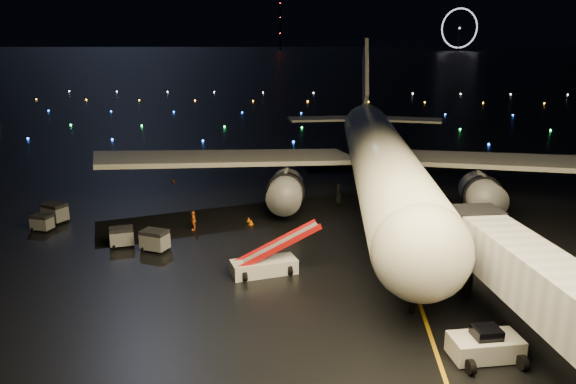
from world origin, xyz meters
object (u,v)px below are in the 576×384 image
airliner (380,123)px  baggage_cart_1 (122,237)px  pushback_tug (485,343)px  crew_c (194,220)px  baggage_cart_0 (155,241)px  belt_loader (264,252)px  baggage_cart_3 (55,213)px  baggage_cart_2 (42,223)px

airliner → baggage_cart_1: (-23.34, -16.01, -7.85)m
airliner → pushback_tug: (3.58, -31.85, -7.76)m
crew_c → baggage_cart_0: (-2.07, -5.50, -0.03)m
belt_loader → baggage_cart_1: size_ratio=3.68×
baggage_cart_1 → pushback_tug: bearing=-51.9°
baggage_cart_0 → baggage_cart_3: baggage_cart_3 is taller
pushback_tug → crew_c: (-21.64, 20.49, 0.01)m
crew_c → baggage_cart_2: bearing=-93.7°
pushback_tug → belt_loader: belt_loader is taller
pushback_tug → baggage_cart_0: pushback_tug is taller
baggage_cart_0 → belt_loader: bearing=-5.6°
crew_c → baggage_cart_3: bearing=-103.9°
crew_c → baggage_cart_2: crew_c is taller
crew_c → baggage_cart_3: 14.31m
crew_c → baggage_cart_0: bearing=-28.9°
belt_loader → baggage_cart_2: 23.64m
airliner → pushback_tug: airliner is taller
baggage_cart_2 → airliner: bearing=31.5°
airliner → baggage_cart_2: size_ratio=34.09×
airliner → baggage_cart_1: 29.37m
baggage_cart_1 → baggage_cart_2: size_ratio=1.11×
crew_c → baggage_cart_1: bearing=-56.9°
pushback_tug → baggage_cart_3: size_ratio=1.77×
airliner → crew_c: size_ratio=32.43×
pushback_tug → baggage_cart_2: (-35.92, 19.35, -0.18)m
pushback_tug → baggage_cart_0: bearing=135.6°
belt_loader → crew_c: (-7.76, 9.63, -0.84)m
airliner → baggage_cart_1: size_ratio=30.68×
baggage_cart_1 → baggage_cart_2: bearing=137.3°
crew_c → baggage_cart_2: 14.32m
baggage_cart_3 → airliner: bearing=41.6°
pushback_tug → baggage_cart_3: 42.04m
belt_loader → baggage_cart_1: (-13.04, 4.98, -0.93)m
airliner → pushback_tug: size_ratio=15.53×
pushback_tug → crew_c: size_ratio=2.09×
baggage_cart_2 → baggage_cart_1: bearing=-10.9°
crew_c → belt_loader: bearing=30.6°
baggage_cart_0 → baggage_cart_3: size_ratio=0.97×
baggage_cart_0 → baggage_cart_2: baggage_cart_0 is taller
baggage_cart_0 → baggage_cart_3: (-12.17, 6.91, 0.03)m
belt_loader → crew_c: belt_loader is taller
airliner → belt_loader: airliner is taller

